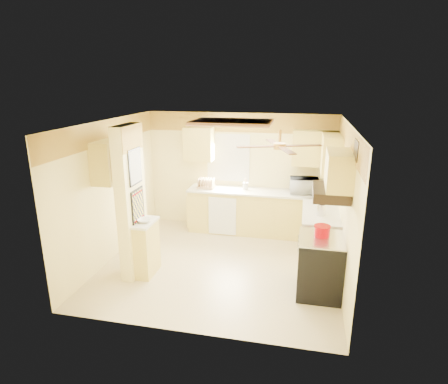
% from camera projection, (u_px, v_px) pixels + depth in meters
% --- Properties ---
extents(floor, '(4.00, 4.00, 0.00)m').
position_uv_depth(floor, '(220.00, 265.00, 6.64)').
color(floor, '#CFB88F').
rests_on(floor, ground).
extents(ceiling, '(4.00, 4.00, 0.00)m').
position_uv_depth(ceiling, '(220.00, 123.00, 5.92)').
color(ceiling, white).
rests_on(ceiling, wall_back).
extents(wall_back, '(4.00, 0.00, 4.00)m').
position_uv_depth(wall_back, '(240.00, 172.00, 8.06)').
color(wall_back, '#FFED9B').
rests_on(wall_back, floor).
extents(wall_front, '(4.00, 0.00, 4.00)m').
position_uv_depth(wall_front, '(185.00, 245.00, 4.50)').
color(wall_front, '#FFED9B').
rests_on(wall_front, floor).
extents(wall_left, '(0.00, 3.80, 3.80)m').
position_uv_depth(wall_left, '(111.00, 191.00, 6.69)').
color(wall_left, '#FFED9B').
rests_on(wall_left, floor).
extents(wall_right, '(0.00, 3.80, 3.80)m').
position_uv_depth(wall_right, '(344.00, 206.00, 5.87)').
color(wall_right, '#FFED9B').
rests_on(wall_right, floor).
extents(wallpaper_border, '(4.00, 0.02, 0.40)m').
position_uv_depth(wallpaper_border, '(240.00, 123.00, 7.74)').
color(wallpaper_border, yellow).
rests_on(wallpaper_border, wall_back).
extents(partition_column, '(0.20, 0.70, 2.50)m').
position_uv_depth(partition_column, '(131.00, 203.00, 6.04)').
color(partition_column, '#FFED9B').
rests_on(partition_column, floor).
extents(partition_ledge, '(0.25, 0.55, 0.90)m').
position_uv_depth(partition_ledge, '(147.00, 249.00, 6.23)').
color(partition_ledge, '#DCCB60').
rests_on(partition_ledge, floor).
extents(ledge_top, '(0.28, 0.58, 0.04)m').
position_uv_depth(ledge_top, '(145.00, 223.00, 6.09)').
color(ledge_top, white).
rests_on(ledge_top, partition_ledge).
extents(lower_cabinets_back, '(3.00, 0.60, 0.90)m').
position_uv_depth(lower_cabinets_back, '(260.00, 213.00, 7.91)').
color(lower_cabinets_back, '#DCCB60').
rests_on(lower_cabinets_back, floor).
extents(lower_cabinets_right, '(0.60, 1.40, 0.90)m').
position_uv_depth(lower_cabinets_right, '(320.00, 236.00, 6.73)').
color(lower_cabinets_right, '#DCCB60').
rests_on(lower_cabinets_right, floor).
extents(countertop_back, '(3.04, 0.64, 0.04)m').
position_uv_depth(countertop_back, '(261.00, 192.00, 7.76)').
color(countertop_back, white).
rests_on(countertop_back, lower_cabinets_back).
extents(countertop_right, '(0.64, 1.44, 0.04)m').
position_uv_depth(countertop_right, '(321.00, 212.00, 6.59)').
color(countertop_right, white).
rests_on(countertop_right, lower_cabinets_right).
extents(dishwasher_panel, '(0.58, 0.02, 0.80)m').
position_uv_depth(dishwasher_panel, '(222.00, 216.00, 7.77)').
color(dishwasher_panel, white).
rests_on(dishwasher_panel, lower_cabinets_back).
extents(window, '(0.92, 0.02, 1.02)m').
position_uv_depth(window, '(228.00, 158.00, 8.01)').
color(window, white).
rests_on(window, wall_back).
extents(upper_cab_back_left, '(0.60, 0.35, 0.70)m').
position_uv_depth(upper_cab_back_left, '(199.00, 144.00, 7.89)').
color(upper_cab_back_left, '#DCCB60').
rests_on(upper_cab_back_left, wall_back).
extents(upper_cab_back_right, '(0.90, 0.35, 0.70)m').
position_uv_depth(upper_cab_back_right, '(316.00, 148.00, 7.41)').
color(upper_cab_back_right, '#DCCB60').
rests_on(upper_cab_back_right, wall_back).
extents(upper_cab_right, '(0.35, 1.00, 0.70)m').
position_uv_depth(upper_cab_right, '(331.00, 153.00, 6.91)').
color(upper_cab_right, '#DCCB60').
rests_on(upper_cab_right, wall_right).
extents(upper_cab_left_wall, '(0.35, 0.75, 0.70)m').
position_uv_depth(upper_cab_left_wall, '(110.00, 161.00, 6.24)').
color(upper_cab_left_wall, '#DCCB60').
rests_on(upper_cab_left_wall, wall_left).
extents(upper_cab_over_stove, '(0.35, 0.76, 0.52)m').
position_uv_depth(upper_cab_over_stove, '(339.00, 170.00, 5.19)').
color(upper_cab_over_stove, '#DCCB60').
rests_on(upper_cab_over_stove, wall_right).
extents(stove, '(0.68, 0.77, 0.92)m').
position_uv_depth(stove, '(320.00, 265.00, 5.65)').
color(stove, black).
rests_on(stove, floor).
extents(range_hood, '(0.50, 0.76, 0.14)m').
position_uv_depth(range_hood, '(331.00, 192.00, 5.30)').
color(range_hood, black).
rests_on(range_hood, upper_cab_over_stove).
extents(poster_menu, '(0.02, 0.42, 0.57)m').
position_uv_depth(poster_menu, '(135.00, 167.00, 5.84)').
color(poster_menu, black).
rests_on(poster_menu, partition_column).
extents(poster_nashville, '(0.02, 0.42, 0.57)m').
position_uv_depth(poster_nashville, '(138.00, 206.00, 6.03)').
color(poster_nashville, black).
rests_on(poster_nashville, partition_column).
extents(ceiling_light_panel, '(1.35, 0.95, 0.06)m').
position_uv_depth(ceiling_light_panel, '(232.00, 122.00, 6.38)').
color(ceiling_light_panel, brown).
rests_on(ceiling_light_panel, ceiling).
extents(ceiling_fan, '(1.15, 1.15, 0.26)m').
position_uv_depth(ceiling_fan, '(280.00, 146.00, 5.12)').
color(ceiling_fan, gold).
rests_on(ceiling_fan, ceiling).
extents(vent_grate, '(0.02, 0.40, 0.25)m').
position_uv_depth(vent_grate, '(356.00, 150.00, 4.73)').
color(vent_grate, black).
rests_on(vent_grate, wall_right).
extents(microwave, '(0.60, 0.43, 0.31)m').
position_uv_depth(microwave, '(304.00, 186.00, 7.56)').
color(microwave, white).
rests_on(microwave, countertop_back).
extents(bowl, '(0.26, 0.26, 0.06)m').
position_uv_depth(bowl, '(145.00, 220.00, 6.05)').
color(bowl, white).
rests_on(bowl, ledge_top).
extents(dutch_oven, '(0.25, 0.25, 0.16)m').
position_uv_depth(dutch_oven, '(322.00, 231.00, 5.56)').
color(dutch_oven, '#A70008').
rests_on(dutch_oven, stove).
extents(kettle, '(0.15, 0.15, 0.23)m').
position_uv_depth(kettle, '(321.00, 209.00, 6.34)').
color(kettle, silver).
rests_on(kettle, countertop_right).
extents(dish_rack, '(0.35, 0.26, 0.20)m').
position_uv_depth(dish_rack, '(206.00, 184.00, 7.96)').
color(dish_rack, tan).
rests_on(dish_rack, countertop_back).
extents(utensil_crock, '(0.11, 0.11, 0.22)m').
position_uv_depth(utensil_crock, '(246.00, 186.00, 7.86)').
color(utensil_crock, white).
rests_on(utensil_crock, countertop_back).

